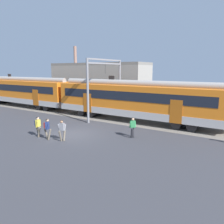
% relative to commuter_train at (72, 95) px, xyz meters
% --- Properties ---
extents(ground_plane, '(160.00, 160.00, 0.00)m').
position_rel_commuter_train_xyz_m(ground_plane, '(6.41, -7.18, -2.25)').
color(ground_plane, '#38383D').
extents(track_bed, '(80.00, 4.40, 0.01)m').
position_rel_commuter_train_xyz_m(track_bed, '(-2.48, 0.00, -2.25)').
color(track_bed, slate).
rests_on(track_bed, ground).
extents(commuter_train, '(38.05, 3.07, 4.73)m').
position_rel_commuter_train_xyz_m(commuter_train, '(0.00, 0.00, 0.00)').
color(commuter_train, '#B2ADA8').
rests_on(commuter_train, ground).
extents(pedestrian_yellow, '(0.68, 0.54, 1.67)m').
position_rel_commuter_train_xyz_m(pedestrian_yellow, '(4.49, -9.13, -1.26)').
color(pedestrian_yellow, '#6B6051').
rests_on(pedestrian_yellow, ground).
extents(pedestrian_navy, '(0.71, 0.51, 1.67)m').
position_rel_commuter_train_xyz_m(pedestrian_navy, '(5.69, -9.23, -1.26)').
color(pedestrian_navy, '#6B6051').
rests_on(pedestrian_navy, ground).
extents(pedestrian_grey, '(0.54, 0.69, 1.67)m').
position_rel_commuter_train_xyz_m(pedestrian_grey, '(6.95, -8.87, -1.26)').
color(pedestrian_grey, '#6B6051').
rests_on(pedestrian_grey, ground).
extents(pedestrian_green, '(0.51, 0.71, 1.67)m').
position_rel_commuter_train_xyz_m(pedestrian_green, '(11.12, -5.26, -1.26)').
color(pedestrian_green, '#28282D').
rests_on(pedestrian_green, ground).
extents(catenary_gantry, '(0.24, 6.64, 6.53)m').
position_rel_commuter_train_xyz_m(catenary_gantry, '(4.99, 0.00, 2.06)').
color(catenary_gantry, gray).
rests_on(catenary_gantry, ground).
extents(background_building, '(16.01, 5.00, 9.20)m').
position_rel_commuter_train_xyz_m(background_building, '(-1.69, 8.13, 0.95)').
color(background_building, gray).
rests_on(background_building, ground).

